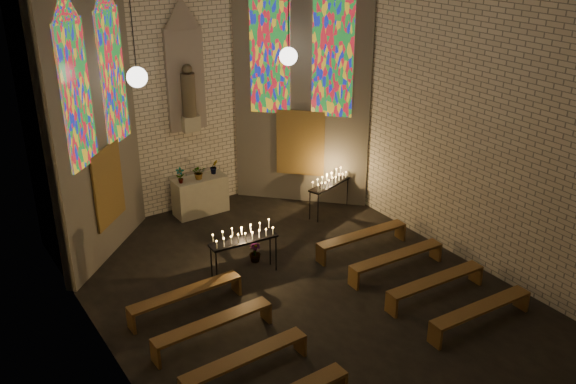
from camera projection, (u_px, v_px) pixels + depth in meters
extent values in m
plane|color=black|center=(321.00, 310.00, 12.97)|extent=(12.00, 12.00, 0.00)
cube|color=beige|center=(184.00, 79.00, 16.14)|extent=(8.00, 0.02, 7.00)
cube|color=beige|center=(108.00, 198.00, 9.55)|extent=(0.02, 12.00, 7.00)
cube|color=beige|center=(477.00, 112.00, 13.55)|extent=(0.02, 12.00, 7.00)
cube|color=beige|center=(92.00, 108.00, 13.81)|extent=(2.72, 2.72, 7.00)
cube|color=beige|center=(302.00, 75.00, 16.56)|extent=(2.72, 2.72, 7.00)
cube|color=#4C3F8C|center=(76.00, 96.00, 12.85)|extent=(0.78, 0.78, 3.00)
cube|color=#4C3F8C|center=(113.00, 77.00, 14.30)|extent=(0.78, 0.78, 3.00)
cube|color=#4C3F8C|center=(270.00, 56.00, 16.36)|extent=(0.78, 0.78, 3.00)
cube|color=#4C3F8C|center=(333.00, 59.00, 16.06)|extent=(0.78, 0.78, 3.00)
cube|color=brown|center=(108.00, 186.00, 14.51)|extent=(0.95, 0.95, 1.80)
cube|color=brown|center=(300.00, 143.00, 17.14)|extent=(0.95, 0.95, 1.80)
cube|color=gray|center=(185.00, 80.00, 16.08)|extent=(1.00, 0.12, 2.60)
cone|color=gray|center=(181.00, 13.00, 15.41)|extent=(1.00, 1.00, 0.80)
cube|color=#C0BA9C|center=(191.00, 123.00, 16.42)|extent=(0.45, 0.30, 0.40)
cylinder|color=brown|center=(189.00, 95.00, 16.11)|extent=(0.36, 0.36, 1.10)
sphere|color=brown|center=(187.00, 69.00, 15.85)|extent=(0.26, 0.26, 0.26)
sphere|color=white|center=(137.00, 77.00, 13.45)|extent=(0.44, 0.44, 0.44)
cylinder|color=black|center=(130.00, 9.00, 12.89)|extent=(0.02, 0.02, 2.80)
sphere|color=white|center=(288.00, 56.00, 15.35)|extent=(0.44, 0.44, 0.44)
cube|color=#C0BA9C|center=(200.00, 195.00, 16.94)|extent=(1.40, 0.60, 1.00)
imported|color=#4C723F|center=(180.00, 176.00, 16.34)|extent=(0.26, 0.23, 0.42)
imported|color=#4C723F|center=(199.00, 172.00, 16.60)|extent=(0.41, 0.38, 0.38)
imported|color=#4C723F|center=(214.00, 167.00, 16.93)|extent=(0.22, 0.18, 0.39)
imported|color=#4C723F|center=(255.00, 252.00, 14.69)|extent=(0.33, 0.33, 0.46)
cube|color=black|center=(244.00, 240.00, 13.85)|extent=(1.55, 0.48, 0.05)
cylinder|color=black|center=(217.00, 269.00, 13.60)|extent=(0.03, 0.03, 0.86)
cylinder|color=black|center=(276.00, 254.00, 14.23)|extent=(0.03, 0.03, 0.86)
cylinder|color=black|center=(211.00, 264.00, 13.83)|extent=(0.03, 0.03, 0.86)
cylinder|color=black|center=(270.00, 248.00, 14.46)|extent=(0.03, 0.03, 0.86)
cube|color=black|center=(329.00, 184.00, 16.82)|extent=(1.45, 0.75, 0.04)
cylinder|color=black|center=(318.00, 208.00, 16.45)|extent=(0.03, 0.03, 0.80)
cylinder|color=black|center=(347.00, 192.00, 17.38)|extent=(0.03, 0.03, 0.80)
cylinder|color=black|center=(310.00, 206.00, 16.60)|extent=(0.03, 0.03, 0.80)
cylinder|color=black|center=(339.00, 190.00, 17.54)|extent=(0.03, 0.03, 0.80)
cube|color=brown|center=(185.00, 292.00, 12.79)|extent=(2.41, 0.42, 0.06)
cube|color=brown|center=(131.00, 321.00, 12.26)|extent=(0.07, 0.34, 0.43)
cube|color=brown|center=(236.00, 283.00, 13.50)|extent=(0.07, 0.34, 0.43)
cube|color=brown|center=(362.00, 234.00, 15.06)|extent=(2.41, 0.42, 0.06)
cube|color=brown|center=(321.00, 255.00, 14.59)|extent=(0.07, 0.34, 0.43)
cube|color=brown|center=(400.00, 231.00, 15.70)|extent=(0.07, 0.34, 0.43)
cube|color=brown|center=(213.00, 322.00, 11.87)|extent=(2.41, 0.42, 0.06)
cube|color=brown|center=(155.00, 355.00, 11.34)|extent=(0.07, 0.34, 0.43)
cube|color=brown|center=(266.00, 311.00, 12.58)|extent=(0.07, 0.34, 0.43)
cube|color=brown|center=(397.00, 256.00, 14.14)|extent=(2.41, 0.42, 0.06)
cube|color=brown|center=(354.00, 278.00, 13.68)|extent=(0.07, 0.34, 0.43)
cube|color=brown|center=(436.00, 251.00, 14.78)|extent=(0.07, 0.34, 0.43)
cube|color=brown|center=(245.00, 357.00, 10.95)|extent=(2.41, 0.42, 0.06)
cube|color=brown|center=(300.00, 343.00, 11.66)|extent=(0.07, 0.34, 0.43)
cube|color=brown|center=(436.00, 280.00, 13.22)|extent=(2.41, 0.42, 0.06)
cube|color=brown|center=(391.00, 305.00, 12.76)|extent=(0.07, 0.34, 0.43)
cube|color=brown|center=(476.00, 273.00, 13.86)|extent=(0.07, 0.34, 0.43)
cube|color=brown|center=(340.00, 380.00, 10.74)|extent=(0.07, 0.34, 0.43)
cube|color=brown|center=(481.00, 307.00, 12.30)|extent=(2.41, 0.42, 0.06)
cube|color=brown|center=(435.00, 336.00, 11.84)|extent=(0.07, 0.34, 0.43)
cube|color=brown|center=(521.00, 299.00, 12.95)|extent=(0.07, 0.34, 0.43)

